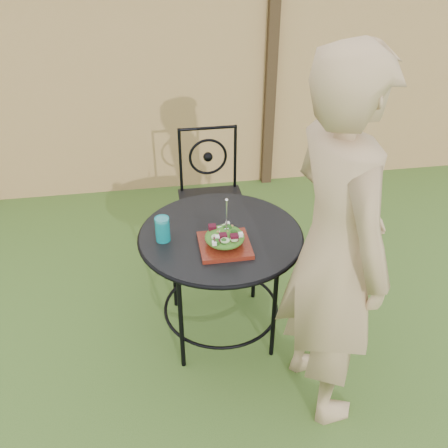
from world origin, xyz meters
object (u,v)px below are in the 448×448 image
(patio_table, at_px, (221,253))
(diner, at_px, (335,250))
(patio_chair, at_px, (211,193))
(salad_plate, at_px, (225,245))

(patio_table, xyz_separation_m, diner, (0.44, -0.54, 0.35))
(diner, bearing_deg, patio_chair, 5.10)
(patio_chair, bearing_deg, salad_plate, -93.64)
(patio_chair, relative_size, diner, 0.51)
(patio_table, bearing_deg, patio_chair, 85.73)
(patio_chair, distance_m, salad_plate, 1.00)
(diner, height_order, salad_plate, diner)
(diner, bearing_deg, salad_plate, 37.36)
(salad_plate, bearing_deg, diner, -42.30)
(patio_chair, relative_size, salad_plate, 3.52)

